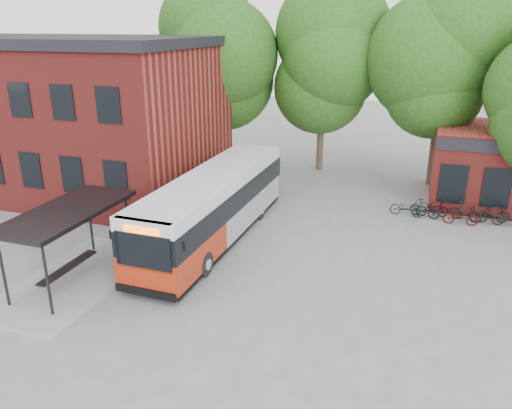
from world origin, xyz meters
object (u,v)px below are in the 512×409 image
(bus_shelter, at_px, (71,245))
(bicycle_3, at_px, (466,211))
(bicycle_6, at_px, (510,219))
(bicycle_1, at_px, (425,209))
(bicycle_2, at_px, (432,209))
(city_bus, at_px, (214,207))
(bicycle_7, at_px, (493,213))
(bicycle_4, at_px, (461,216))
(bicycle_0, at_px, (406,208))

(bus_shelter, bearing_deg, bicycle_3, 38.46)
(bicycle_3, distance_m, bicycle_6, 1.99)
(bus_shelter, bearing_deg, bicycle_6, 34.51)
(bicycle_1, distance_m, bicycle_2, 0.44)
(city_bus, distance_m, bicycle_7, 13.48)
(bus_shelter, relative_size, bicycle_4, 4.39)
(city_bus, relative_size, bicycle_0, 7.21)
(bicycle_2, distance_m, bicycle_3, 1.54)
(bicycle_1, distance_m, bicycle_3, 1.92)
(city_bus, height_order, bicycle_2, city_bus)
(bicycle_2, bearing_deg, bus_shelter, 118.53)
(bicycle_2, height_order, bicycle_6, bicycle_2)
(bicycle_0, xyz_separation_m, bicycle_4, (2.53, -0.36, -0.01))
(bicycle_7, bearing_deg, bicycle_2, 74.88)
(bus_shelter, distance_m, city_bus, 6.36)
(bicycle_2, bearing_deg, bicycle_1, 108.16)
(city_bus, xyz_separation_m, bicycle_2, (9.25, 5.97, -1.09))
(bicycle_0, bearing_deg, bicycle_3, -75.64)
(bicycle_1, relative_size, bicycle_6, 0.97)
(bus_shelter, distance_m, bicycle_1, 16.61)
(bicycle_4, bearing_deg, city_bus, 114.98)
(bus_shelter, xyz_separation_m, bicycle_2, (12.68, 11.33, -1.03))
(bicycle_1, height_order, bicycle_4, bicycle_1)
(bicycle_0, height_order, bicycle_6, bicycle_0)
(bicycle_2, distance_m, bicycle_6, 3.52)
(bus_shelter, xyz_separation_m, bicycle_3, (14.22, 11.29, -0.98))
(bicycle_2, xyz_separation_m, bicycle_6, (3.52, -0.20, -0.01))
(bicycle_3, height_order, bicycle_4, bicycle_3)
(bicycle_6, bearing_deg, bicycle_4, 104.23)
(bicycle_3, xyz_separation_m, bicycle_6, (1.98, -0.15, -0.06))
(city_bus, bearing_deg, bicycle_4, 27.53)
(bicycle_3, bearing_deg, bicycle_1, 116.04)
(bicycle_3, bearing_deg, bicycle_2, 108.95)
(bicycle_1, bearing_deg, city_bus, 143.05)
(bicycle_0, xyz_separation_m, bicycle_7, (4.01, 0.38, 0.06))
(bicycle_1, bearing_deg, bicycle_6, -69.41)
(bicycle_0, height_order, bicycle_2, bicycle_0)
(city_bus, distance_m, bicycle_6, 14.06)
(bicycle_3, relative_size, bicycle_7, 0.96)
(bicycle_2, relative_size, bicycle_7, 0.97)
(bicycle_3, bearing_deg, bicycle_7, -65.32)
(bicycle_1, height_order, bicycle_6, bicycle_1)
(bicycle_0, xyz_separation_m, bicycle_2, (1.24, 0.33, -0.02))
(bicycle_3, xyz_separation_m, bicycle_7, (1.23, 0.09, 0.02))
(bicycle_1, xyz_separation_m, bicycle_2, (0.37, 0.23, -0.04))
(bicycle_4, height_order, bicycle_7, bicycle_7)
(bicycle_1, relative_size, bicycle_4, 0.95)
(bus_shelter, distance_m, bicycle_0, 15.90)
(bicycle_3, relative_size, bicycle_6, 1.00)
(bicycle_4, bearing_deg, bicycle_7, -64.82)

